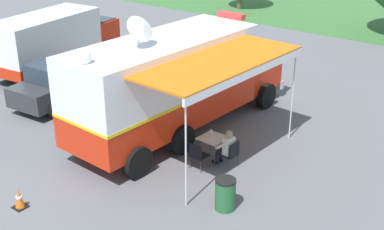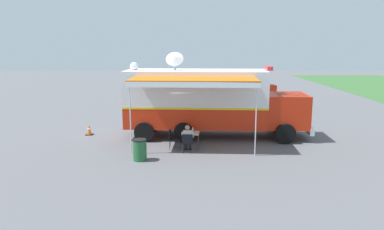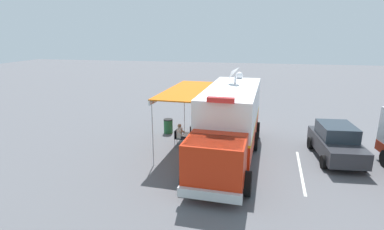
{
  "view_description": "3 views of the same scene",
  "coord_description": "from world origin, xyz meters",
  "px_view_note": "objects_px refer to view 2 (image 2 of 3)",
  "views": [
    {
      "loc": [
        10.69,
        -12.36,
        8.1
      ],
      "look_at": [
        1.64,
        -0.59,
        1.47
      ],
      "focal_mm": 48.68,
      "sensor_mm": 36.0,
      "label": 1
    },
    {
      "loc": [
        18.93,
        -0.19,
        4.77
      ],
      "look_at": [
        0.06,
        -0.2,
        1.16
      ],
      "focal_mm": 34.33,
      "sensor_mm": 36.0,
      "label": 2
    },
    {
      "loc": [
        -1.09,
        15.62,
        6.22
      ],
      "look_at": [
        2.29,
        -0.83,
        1.69
      ],
      "focal_mm": 28.8,
      "sensor_mm": 36.0,
      "label": 3
    }
  ],
  "objects_px": {
    "water_bottle": "(193,130)",
    "support_truck": "(226,90)",
    "folding_table": "(191,134)",
    "car_behind_truck": "(193,104)",
    "folding_chair_at_table": "(187,142)",
    "seated_responder": "(188,138)",
    "folding_chair_beside_table": "(172,137)",
    "trash_bin": "(140,150)",
    "traffic_cone": "(89,130)",
    "command_truck": "(210,100)"
  },
  "relations": [
    {
      "from": "folding_table",
      "to": "car_behind_truck",
      "type": "bearing_deg",
      "value": 178.97
    },
    {
      "from": "folding_chair_at_table",
      "to": "folding_chair_beside_table",
      "type": "relative_size",
      "value": 1.0
    },
    {
      "from": "water_bottle",
      "to": "car_behind_truck",
      "type": "xyz_separation_m",
      "value": [
        -7.36,
        0.04,
        0.05
      ]
    },
    {
      "from": "car_behind_truck",
      "to": "folding_chair_at_table",
      "type": "bearing_deg",
      "value": -1.92
    },
    {
      "from": "folding_chair_beside_table",
      "to": "traffic_cone",
      "type": "height_order",
      "value": "folding_chair_beside_table"
    },
    {
      "from": "folding_table",
      "to": "folding_chair_beside_table",
      "type": "bearing_deg",
      "value": -86.94
    },
    {
      "from": "trash_bin",
      "to": "support_truck",
      "type": "xyz_separation_m",
      "value": [
        -12.82,
        4.74,
        0.93
      ]
    },
    {
      "from": "command_truck",
      "to": "car_behind_truck",
      "type": "height_order",
      "value": "command_truck"
    },
    {
      "from": "water_bottle",
      "to": "folding_chair_beside_table",
      "type": "height_order",
      "value": "water_bottle"
    },
    {
      "from": "folding_chair_beside_table",
      "to": "support_truck",
      "type": "height_order",
      "value": "support_truck"
    },
    {
      "from": "folding_chair_at_table",
      "to": "trash_bin",
      "type": "height_order",
      "value": "trash_bin"
    },
    {
      "from": "traffic_cone",
      "to": "command_truck",
      "type": "bearing_deg",
      "value": 86.58
    },
    {
      "from": "water_bottle",
      "to": "car_behind_truck",
      "type": "height_order",
      "value": "car_behind_truck"
    },
    {
      "from": "folding_table",
      "to": "support_truck",
      "type": "height_order",
      "value": "support_truck"
    },
    {
      "from": "water_bottle",
      "to": "support_truck",
      "type": "distance_m",
      "value": 11.08
    },
    {
      "from": "folding_table",
      "to": "seated_responder",
      "type": "relative_size",
      "value": 0.67
    },
    {
      "from": "command_truck",
      "to": "folding_chair_at_table",
      "type": "bearing_deg",
      "value": -21.33
    },
    {
      "from": "command_truck",
      "to": "folding_table",
      "type": "xyz_separation_m",
      "value": [
        2.15,
        -1.01,
        -1.27
      ]
    },
    {
      "from": "water_bottle",
      "to": "traffic_cone",
      "type": "bearing_deg",
      "value": -113.38
    },
    {
      "from": "trash_bin",
      "to": "traffic_cone",
      "type": "relative_size",
      "value": 1.57
    },
    {
      "from": "folding_table",
      "to": "seated_responder",
      "type": "bearing_deg",
      "value": -12.33
    },
    {
      "from": "water_bottle",
      "to": "folding_chair_at_table",
      "type": "relative_size",
      "value": 0.26
    },
    {
      "from": "support_truck",
      "to": "trash_bin",
      "type": "bearing_deg",
      "value": -20.27
    },
    {
      "from": "water_bottle",
      "to": "folding_table",
      "type": "bearing_deg",
      "value": -37.36
    },
    {
      "from": "folding_chair_beside_table",
      "to": "trash_bin",
      "type": "xyz_separation_m",
      "value": [
        1.88,
        -1.27,
        -0.06
      ]
    },
    {
      "from": "support_truck",
      "to": "folding_chair_beside_table",
      "type": "bearing_deg",
      "value": -17.59
    },
    {
      "from": "command_truck",
      "to": "trash_bin",
      "type": "distance_m",
      "value": 5.35
    },
    {
      "from": "trash_bin",
      "to": "support_truck",
      "type": "bearing_deg",
      "value": 159.73
    },
    {
      "from": "folding_table",
      "to": "folding_chair_at_table",
      "type": "relative_size",
      "value": 0.97
    },
    {
      "from": "folding_table",
      "to": "support_truck",
      "type": "relative_size",
      "value": 0.12
    },
    {
      "from": "water_bottle",
      "to": "car_behind_truck",
      "type": "distance_m",
      "value": 7.36
    },
    {
      "from": "water_bottle",
      "to": "seated_responder",
      "type": "distance_m",
      "value": 0.79
    },
    {
      "from": "folding_chair_at_table",
      "to": "support_truck",
      "type": "relative_size",
      "value": 0.12
    },
    {
      "from": "folding_chair_beside_table",
      "to": "trash_bin",
      "type": "height_order",
      "value": "trash_bin"
    },
    {
      "from": "seated_responder",
      "to": "support_truck",
      "type": "relative_size",
      "value": 0.18
    },
    {
      "from": "traffic_cone",
      "to": "car_behind_truck",
      "type": "bearing_deg",
      "value": 131.38
    },
    {
      "from": "folding_table",
      "to": "car_behind_truck",
      "type": "distance_m",
      "value": 7.49
    },
    {
      "from": "water_bottle",
      "to": "folding_chair_beside_table",
      "type": "relative_size",
      "value": 0.26
    },
    {
      "from": "water_bottle",
      "to": "folding_chair_at_table",
      "type": "bearing_deg",
      "value": -14.46
    },
    {
      "from": "folding_chair_at_table",
      "to": "command_truck",
      "type": "bearing_deg",
      "value": 158.67
    },
    {
      "from": "folding_table",
      "to": "traffic_cone",
      "type": "height_order",
      "value": "folding_table"
    },
    {
      "from": "folding_table",
      "to": "trash_bin",
      "type": "height_order",
      "value": "trash_bin"
    },
    {
      "from": "folding_chair_at_table",
      "to": "seated_responder",
      "type": "relative_size",
      "value": 0.7
    },
    {
      "from": "water_bottle",
      "to": "traffic_cone",
      "type": "height_order",
      "value": "water_bottle"
    },
    {
      "from": "folding_chair_at_table",
      "to": "support_truck",
      "type": "distance_m",
      "value": 12.05
    },
    {
      "from": "trash_bin",
      "to": "support_truck",
      "type": "distance_m",
      "value": 13.7
    },
    {
      "from": "folding_chair_beside_table",
      "to": "support_truck",
      "type": "relative_size",
      "value": 0.12
    },
    {
      "from": "traffic_cone",
      "to": "support_truck",
      "type": "distance_m",
      "value": 11.7
    },
    {
      "from": "folding_table",
      "to": "traffic_cone",
      "type": "distance_m",
      "value": 6.05
    },
    {
      "from": "water_bottle",
      "to": "folding_chair_at_table",
      "type": "distance_m",
      "value": 1.01
    }
  ]
}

